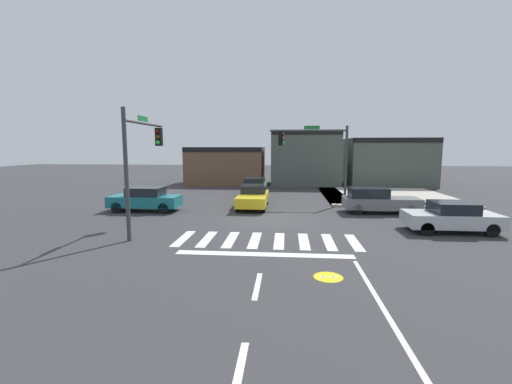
# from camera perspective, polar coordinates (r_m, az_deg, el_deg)

# --- Properties ---
(ground_plane) EXTENTS (120.00, 120.00, 0.00)m
(ground_plane) POSITION_cam_1_polar(r_m,az_deg,el_deg) (19.61, 2.58, -4.53)
(ground_plane) COLOR #353538
(crosswalk_near) EXTENTS (7.94, 2.69, 0.01)m
(crosswalk_near) POSITION_cam_1_polar(r_m,az_deg,el_deg) (15.24, 1.83, -8.01)
(crosswalk_near) COLOR silver
(crosswalk_near) RESTS_ON ground_plane
(lane_markings) EXTENTS (6.80, 20.25, 0.01)m
(lane_markings) POSITION_cam_1_polar(r_m,az_deg,el_deg) (8.21, 6.95, -22.17)
(lane_markings) COLOR white
(lane_markings) RESTS_ON ground_plane
(bike_detector_marking) EXTENTS (0.93, 0.93, 0.01)m
(bike_detector_marking) POSITION_cam_1_polar(r_m,az_deg,el_deg) (11.37, 11.89, -13.61)
(bike_detector_marking) COLOR yellow
(bike_detector_marking) RESTS_ON ground_plane
(curb_corner_northeast) EXTENTS (10.00, 10.60, 0.15)m
(curb_corner_northeast) POSITION_cam_1_polar(r_m,az_deg,el_deg) (29.86, 19.91, -0.70)
(curb_corner_northeast) COLOR #B2AA9E
(curb_corner_northeast) RESTS_ON ground_plane
(storefront_row) EXTENTS (25.96, 6.84, 5.83)m
(storefront_row) POSITION_cam_1_polar(r_m,az_deg,el_deg) (38.37, 9.91, 5.01)
(storefront_row) COLOR brown
(storefront_row) RESTS_ON ground_plane
(traffic_signal_southwest) EXTENTS (0.32, 4.46, 5.73)m
(traffic_signal_southwest) POSITION_cam_1_polar(r_m,az_deg,el_deg) (17.20, -18.37, 6.45)
(traffic_signal_southwest) COLOR #383A3D
(traffic_signal_southwest) RESTS_ON ground_plane
(traffic_signal_northeast) EXTENTS (5.53, 0.32, 5.57)m
(traffic_signal_northeast) POSITION_cam_1_polar(r_m,az_deg,el_deg) (25.02, 9.99, 7.02)
(traffic_signal_northeast) COLOR #383A3D
(traffic_signal_northeast) RESTS_ON ground_plane
(car_silver) EXTENTS (4.20, 1.95, 1.46)m
(car_silver) POSITION_cam_1_polar(r_m,az_deg,el_deg) (19.05, 29.61, -3.62)
(car_silver) COLOR #B7BABF
(car_silver) RESTS_ON ground_plane
(car_teal) EXTENTS (4.40, 1.82, 1.54)m
(car_teal) POSITION_cam_1_polar(r_m,az_deg,el_deg) (23.09, -17.87, -1.10)
(car_teal) COLOR #196B70
(car_teal) RESTS_ON ground_plane
(car_yellow) EXTENTS (1.87, 4.75, 1.46)m
(car_yellow) POSITION_cam_1_polar(r_m,az_deg,el_deg) (23.35, -0.45, -0.77)
(car_yellow) COLOR gold
(car_yellow) RESTS_ON ground_plane
(car_gray) EXTENTS (4.54, 1.75, 1.56)m
(car_gray) POSITION_cam_1_polar(r_m,az_deg,el_deg) (22.62, 19.50, -1.33)
(car_gray) COLOR slate
(car_gray) RESTS_ON ground_plane
(car_green) EXTENTS (1.87, 4.59, 1.48)m
(car_green) POSITION_cam_1_polar(r_m,az_deg,el_deg) (29.51, -0.22, 0.98)
(car_green) COLOR #1E6638
(car_green) RESTS_ON ground_plane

